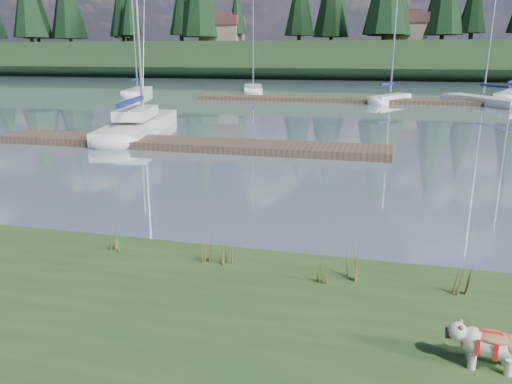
# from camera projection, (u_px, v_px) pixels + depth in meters

# --- Properties ---
(ground) EXTENTS (200.00, 200.00, 0.00)m
(ground) POSITION_uv_depth(u_px,v_px,m) (336.00, 102.00, 38.58)
(ground) COLOR #7990A1
(ground) RESTS_ON ground
(ridge) EXTENTS (200.00, 20.00, 5.00)m
(ridge) POSITION_uv_depth(u_px,v_px,m) (363.00, 60.00, 78.05)
(ridge) COLOR #1D3519
(ridge) RESTS_ON ground
(bulldog) EXTENTS (0.79, 0.37, 0.47)m
(bulldog) POSITION_uv_depth(u_px,v_px,m) (489.00, 342.00, 5.37)
(bulldog) COLOR silver
(bulldog) RESTS_ON bank
(sailboat_main) EXTENTS (4.13, 10.14, 14.21)m
(sailboat_main) POSITION_uv_depth(u_px,v_px,m) (143.00, 121.00, 24.49)
(sailboat_main) COLOR white
(sailboat_main) RESTS_ON ground
(dock_near) EXTENTS (16.00, 2.00, 0.30)m
(dock_near) POSITION_uv_depth(u_px,v_px,m) (185.00, 144.00, 19.88)
(dock_near) COLOR #4C3D2C
(dock_near) RESTS_ON ground
(dock_far) EXTENTS (26.00, 2.20, 0.30)m
(dock_far) POSITION_uv_depth(u_px,v_px,m) (362.00, 100.00, 38.07)
(dock_far) COLOR #4C3D2C
(dock_far) RESTS_ON ground
(sailboat_bg_0) EXTENTS (3.65, 7.80, 11.18)m
(sailboat_bg_0) POSITION_uv_depth(u_px,v_px,m) (139.00, 91.00, 45.06)
(sailboat_bg_0) COLOR white
(sailboat_bg_0) RESTS_ON ground
(sailboat_bg_1) EXTENTS (3.64, 8.33, 12.20)m
(sailboat_bg_1) POSITION_uv_depth(u_px,v_px,m) (253.00, 88.00, 48.50)
(sailboat_bg_1) COLOR white
(sailboat_bg_1) RESTS_ON ground
(sailboat_bg_2) EXTENTS (3.51, 5.46, 8.65)m
(sailboat_bg_2) POSITION_uv_depth(u_px,v_px,m) (393.00, 98.00, 38.14)
(sailboat_bg_2) COLOR white
(sailboat_bg_2) RESTS_ON ground
(sailboat_bg_3) EXTENTS (5.52, 7.99, 12.12)m
(sailboat_bg_3) POSITION_uv_depth(u_px,v_px,m) (476.00, 99.00, 36.95)
(sailboat_bg_3) COLOR white
(sailboat_bg_3) RESTS_ON ground
(weed_0) EXTENTS (0.17, 0.14, 0.49)m
(weed_0) POSITION_uv_depth(u_px,v_px,m) (207.00, 251.00, 8.08)
(weed_0) COLOR #475B23
(weed_0) RESTS_ON bank
(weed_1) EXTENTS (0.17, 0.14, 0.49)m
(weed_1) POSITION_uv_depth(u_px,v_px,m) (226.00, 252.00, 8.05)
(weed_1) COLOR #475B23
(weed_1) RESTS_ON bank
(weed_2) EXTENTS (0.17, 0.14, 0.63)m
(weed_2) POSITION_uv_depth(u_px,v_px,m) (353.00, 263.00, 7.48)
(weed_2) COLOR #475B23
(weed_2) RESTS_ON bank
(weed_3) EXTENTS (0.17, 0.14, 0.59)m
(weed_3) POSITION_uv_depth(u_px,v_px,m) (116.00, 237.00, 8.57)
(weed_3) COLOR #475B23
(weed_3) RESTS_ON bank
(weed_4) EXTENTS (0.17, 0.14, 0.41)m
(weed_4) POSITION_uv_depth(u_px,v_px,m) (323.00, 271.00, 7.41)
(weed_4) COLOR #475B23
(weed_4) RESTS_ON bank
(weed_5) EXTENTS (0.17, 0.14, 0.60)m
(weed_5) POSITION_uv_depth(u_px,v_px,m) (463.00, 278.00, 6.98)
(weed_5) COLOR #475B23
(weed_5) RESTS_ON bank
(mud_lip) EXTENTS (60.00, 0.50, 0.14)m
(mud_lip) POSITION_uv_depth(u_px,v_px,m) (171.00, 257.00, 9.06)
(mud_lip) COLOR #33281C
(mud_lip) RESTS_ON ground
(conifer_1) EXTENTS (4.40, 4.40, 11.30)m
(conifer_1) POSITION_uv_depth(u_px,v_px,m) (121.00, 5.00, 83.25)
(conifer_1) COLOR #382619
(conifer_1) RESTS_ON ridge
(house_0) EXTENTS (6.30, 5.30, 4.65)m
(house_0) POSITION_uv_depth(u_px,v_px,m) (222.00, 29.00, 79.14)
(house_0) COLOR gray
(house_0) RESTS_ON ridge
(house_1) EXTENTS (6.30, 5.30, 4.65)m
(house_1) POSITION_uv_depth(u_px,v_px,m) (405.00, 27.00, 73.47)
(house_1) COLOR gray
(house_1) RESTS_ON ridge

